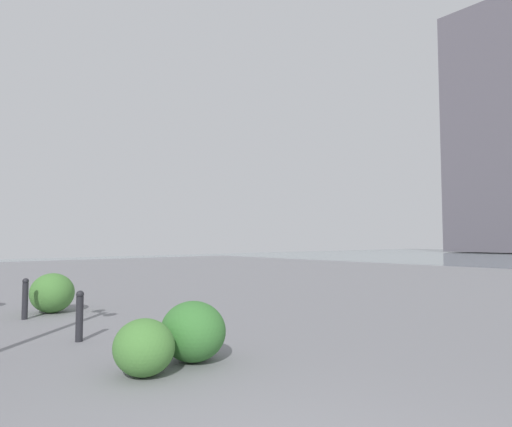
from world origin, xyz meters
TOP-DOWN VIEW (x-y plane):
  - building_annex at (20.00, -65.07)m, footprint 15.79×10.14m
  - bollard_near at (5.65, -0.72)m, footprint 0.13×0.13m
  - bollard_mid at (8.49, -0.53)m, footprint 0.13×0.13m
  - shrub_low at (9.02, -1.22)m, footprint 1.08×0.98m
  - shrub_round at (3.39, -1.53)m, footprint 0.99×0.89m
  - shrub_wide at (3.24, -0.71)m, footprint 0.84×0.75m

SIDE VIEW (x-z plane):
  - shrub_wide at x=3.24m, z-range 0.00..0.71m
  - shrub_round at x=3.39m, z-range 0.00..0.84m
  - bollard_near at x=5.65m, z-range 0.02..0.87m
  - bollard_mid at x=8.49m, z-range 0.02..0.90m
  - shrub_low at x=9.02m, z-range 0.00..0.92m
  - building_annex at x=20.00m, z-range 0.00..34.95m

